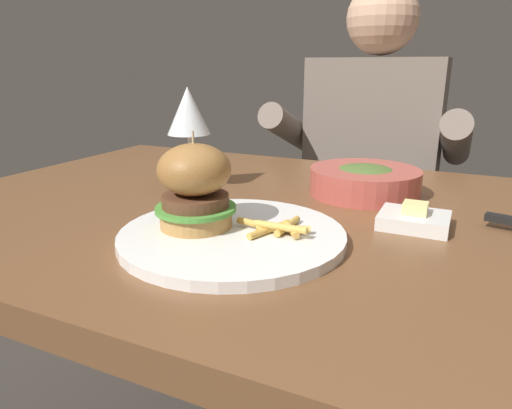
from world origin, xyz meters
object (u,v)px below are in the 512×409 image
main_plate (232,236)px  burger_sandwich (195,186)px  butter_dish (414,219)px  wine_glass (188,114)px  soup_bowl (365,180)px  diner_person (368,204)px

main_plate → burger_sandwich: burger_sandwich is taller
main_plate → burger_sandwich: (-0.05, -0.00, 0.06)m
burger_sandwich → butter_dish: 0.31m
wine_glass → soup_bowl: size_ratio=0.96×
main_plate → butter_dish: bearing=37.4°
butter_dish → diner_person: diner_person is taller
main_plate → soup_bowl: (0.11, 0.30, 0.02)m
burger_sandwich → diner_person: (0.07, 0.83, -0.25)m
main_plate → diner_person: size_ratio=0.25×
wine_glass → butter_dish: bearing=-6.2°
burger_sandwich → diner_person: diner_person is taller
wine_glass → soup_bowl: (0.30, 0.10, -0.11)m
burger_sandwich → wine_glass: bearing=124.5°
burger_sandwich → wine_glass: 0.26m
wine_glass → diner_person: diner_person is taller
butter_dish → soup_bowl: soup_bowl is taller
wine_glass → butter_dish: 0.42m
wine_glass → diner_person: (0.21, 0.63, -0.31)m
burger_sandwich → soup_bowl: (0.16, 0.30, -0.04)m
burger_sandwich → wine_glass: wine_glass is taller
butter_dish → diner_person: bearing=106.0°
burger_sandwich → soup_bowl: 0.35m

